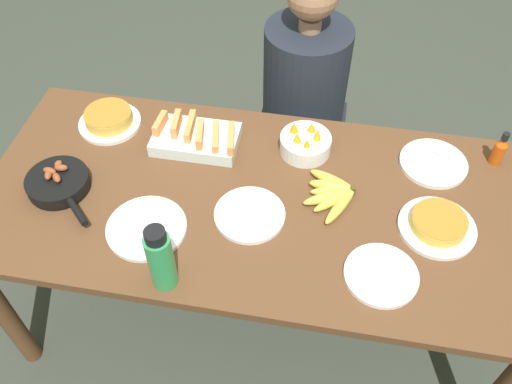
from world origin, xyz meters
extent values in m
plane|color=#383D33|center=(0.00, 0.00, 0.00)|extent=(14.00, 14.00, 0.00)
cube|color=brown|center=(0.00, 0.00, 0.75)|extent=(1.88, 0.87, 0.03)
cylinder|color=brown|center=(-0.88, -0.38, 0.36)|extent=(0.07, 0.07, 0.73)
cylinder|color=brown|center=(-0.88, 0.38, 0.36)|extent=(0.07, 0.07, 0.73)
cylinder|color=brown|center=(0.88, 0.38, 0.36)|extent=(0.07, 0.07, 0.73)
ellipsoid|color=gold|center=(0.25, 0.11, 0.78)|extent=(0.17, 0.10, 0.04)
ellipsoid|color=gold|center=(0.25, 0.08, 0.78)|extent=(0.16, 0.05, 0.04)
ellipsoid|color=gold|center=(0.25, 0.06, 0.78)|extent=(0.16, 0.07, 0.03)
ellipsoid|color=gold|center=(0.24, 0.03, 0.78)|extent=(0.18, 0.12, 0.04)
ellipsoid|color=gold|center=(0.26, 0.02, 0.78)|extent=(0.15, 0.14, 0.03)
ellipsoid|color=gold|center=(0.28, 0.00, 0.78)|extent=(0.11, 0.18, 0.04)
cylinder|color=#4C3819|center=(0.32, 0.07, 0.78)|extent=(0.02, 0.02, 0.04)
cube|color=silver|center=(-0.26, 0.22, 0.79)|extent=(0.31, 0.19, 0.05)
cube|color=#ED8E4C|center=(-0.40, 0.23, 0.83)|extent=(0.03, 0.11, 0.05)
cube|color=#ED8E4C|center=(-0.34, 0.23, 0.84)|extent=(0.03, 0.11, 0.05)
cube|color=#ED8E4C|center=(-0.29, 0.23, 0.83)|extent=(0.03, 0.14, 0.04)
cube|color=#ED8E4C|center=(-0.24, 0.20, 0.84)|extent=(0.04, 0.12, 0.05)
cube|color=#ED8E4C|center=(-0.18, 0.20, 0.83)|extent=(0.05, 0.14, 0.04)
cube|color=#ED8E4C|center=(-0.13, 0.20, 0.83)|extent=(0.05, 0.14, 0.05)
cylinder|color=black|center=(-0.67, -0.08, 0.77)|extent=(0.21, 0.21, 0.01)
cylinder|color=black|center=(-0.67, -0.08, 0.80)|extent=(0.21, 0.21, 0.04)
cylinder|color=black|center=(-0.55, -0.19, 0.80)|extent=(0.10, 0.10, 0.02)
ellipsoid|color=brown|center=(-0.66, -0.09, 0.83)|extent=(0.05, 0.05, 0.03)
ellipsoid|color=brown|center=(-0.70, -0.06, 0.83)|extent=(0.05, 0.03, 0.03)
ellipsoid|color=brown|center=(-0.69, -0.08, 0.83)|extent=(0.04, 0.05, 0.03)
ellipsoid|color=brown|center=(-0.66, -0.04, 0.83)|extent=(0.05, 0.04, 0.03)
ellipsoid|color=brown|center=(-0.68, -0.02, 0.83)|extent=(0.03, 0.03, 0.03)
cylinder|color=white|center=(0.60, -0.03, 0.77)|extent=(0.25, 0.25, 0.02)
cylinder|color=gold|center=(0.60, -0.03, 0.80)|extent=(0.18, 0.18, 0.04)
cylinder|color=#AB7427|center=(0.60, -0.03, 0.82)|extent=(0.17, 0.17, 0.00)
cylinder|color=white|center=(-0.62, 0.26, 0.77)|extent=(0.24, 0.24, 0.02)
cylinder|color=gold|center=(-0.62, 0.26, 0.80)|extent=(0.18, 0.18, 0.04)
cylinder|color=#AB7427|center=(-0.62, 0.26, 0.83)|extent=(0.17, 0.17, 0.00)
cylinder|color=white|center=(-0.01, -0.08, 0.77)|extent=(0.23, 0.23, 0.02)
cylinder|color=#B2B2B7|center=(0.00, -0.06, 0.78)|extent=(0.02, 0.11, 0.01)
cube|color=#B2B2B7|center=(0.01, -0.14, 0.78)|extent=(0.03, 0.05, 0.00)
cylinder|color=white|center=(0.43, -0.24, 0.77)|extent=(0.23, 0.23, 0.02)
cylinder|color=#B2B2B7|center=(0.40, -0.24, 0.78)|extent=(0.11, 0.05, 0.01)
cube|color=#B2B2B7|center=(0.48, -0.21, 0.78)|extent=(0.05, 0.04, 0.00)
cylinder|color=white|center=(-0.32, -0.19, 0.77)|extent=(0.26, 0.26, 0.02)
cylinder|color=#B2B2B7|center=(-0.30, -0.19, 0.78)|extent=(0.09, 0.08, 0.01)
cube|color=#B2B2B7|center=(-0.36, -0.25, 0.78)|extent=(0.05, 0.05, 0.00)
cylinder|color=white|center=(0.60, 0.26, 0.77)|extent=(0.24, 0.24, 0.02)
cylinder|color=#B2B2B7|center=(0.57, 0.25, 0.78)|extent=(0.07, 0.11, 0.01)
cube|color=#B2B2B7|center=(0.62, 0.32, 0.78)|extent=(0.04, 0.05, 0.00)
cylinder|color=white|center=(0.14, 0.26, 0.80)|extent=(0.19, 0.19, 0.07)
cone|color=orange|center=(0.18, 0.26, 0.85)|extent=(0.03, 0.04, 0.05)
cone|color=orange|center=(0.15, 0.29, 0.85)|extent=(0.05, 0.05, 0.04)
cone|color=orange|center=(0.09, 0.28, 0.85)|extent=(0.05, 0.05, 0.05)
cone|color=orange|center=(0.11, 0.23, 0.84)|extent=(0.05, 0.05, 0.04)
cone|color=orange|center=(0.14, 0.21, 0.84)|extent=(0.03, 0.03, 0.04)
cylinder|color=#2D9351|center=(-0.21, -0.37, 0.87)|extent=(0.08, 0.08, 0.21)
cylinder|color=black|center=(-0.21, -0.37, 0.99)|extent=(0.06, 0.06, 0.04)
cylinder|color=#C64C0F|center=(0.81, 0.32, 0.81)|extent=(0.04, 0.04, 0.09)
cone|color=#C64C0F|center=(0.81, 0.32, 0.86)|extent=(0.04, 0.04, 0.02)
cylinder|color=black|center=(0.81, 0.32, 0.89)|extent=(0.02, 0.02, 0.03)
cube|color=black|center=(0.09, 0.68, 0.25)|extent=(0.39, 0.39, 0.50)
cylinder|color=#1E232D|center=(0.09, 0.68, 0.75)|extent=(0.35, 0.35, 0.50)
cylinder|color=#9E7051|center=(0.09, 0.68, 1.02)|extent=(0.09, 0.09, 0.05)
camera|label=1|loc=(0.21, -1.17, 2.17)|focal=38.00mm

